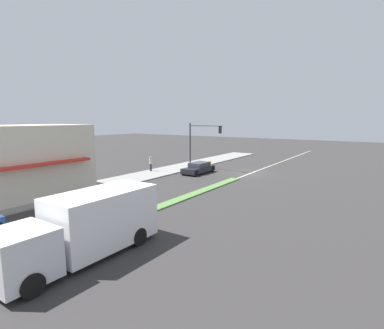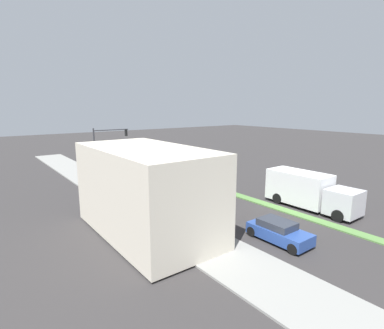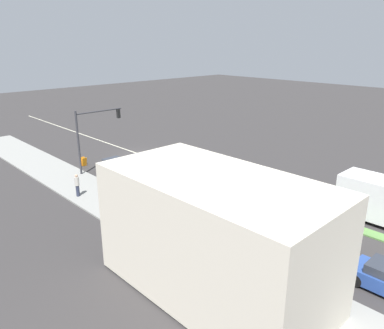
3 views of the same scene
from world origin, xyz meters
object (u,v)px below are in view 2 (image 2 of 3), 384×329
Objects in this scene: warning_aframe_sign at (101,167)px; coupe_blue at (279,232)px; pedestrian at (86,176)px; delivery_truck at (308,190)px; sedan_dark at (122,170)px; traffic_signal_main at (106,143)px.

coupe_blue is at bearing 92.31° from warning_aframe_sign.
pedestrian is 21.98m from delivery_truck.
sedan_dark is at bearing -90.00° from coupe_blue.
traffic_signal_main reaches higher than warning_aframe_sign.
pedestrian is 0.45× the size of coupe_blue.
pedestrian is 5.73m from sedan_dark.
warning_aframe_sign is at bearing -121.57° from pedestrian.
pedestrian reaches higher than warning_aframe_sign.
delivery_truck is (-8.30, 24.79, 1.04)m from warning_aframe_sign.
delivery_truck is at bearing 109.28° from sedan_dark.
coupe_blue is (-0.00, 23.14, 0.03)m from sedan_dark.
pedestrian is (4.05, 4.43, -2.85)m from traffic_signal_main.
sedan_dark is at bearing -70.72° from delivery_truck.
traffic_signal_main reaches higher than delivery_truck.
traffic_signal_main reaches higher than coupe_blue.
coupe_blue is (-1.10, 27.34, 0.21)m from warning_aframe_sign.
coupe_blue is at bearing 19.53° from delivery_truck.
pedestrian is 0.39× the size of sedan_dark.
traffic_signal_main is 3.19× the size of pedestrian.
delivery_truck is at bearing 108.52° from warning_aframe_sign.
sedan_dark is at bearing -154.92° from pedestrian.
delivery_truck is 1.91× the size of coupe_blue.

